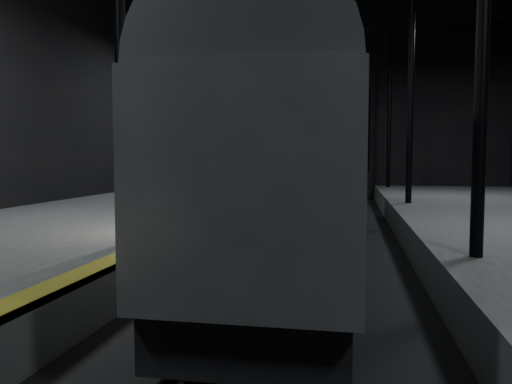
# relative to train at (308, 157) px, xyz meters

# --- Properties ---
(ground) EXTENTS (44.00, 44.00, 0.00)m
(ground) POSITION_rel_train_xyz_m (0.00, -1.05, -3.02)
(ground) COLOR black
(ground) RESTS_ON ground
(platform_left) EXTENTS (9.00, 43.80, 1.00)m
(platform_left) POSITION_rel_train_xyz_m (-7.50, -1.05, -2.52)
(platform_left) COLOR #4D4D4B
(platform_left) RESTS_ON ground
(tactile_strip) EXTENTS (0.50, 43.80, 0.01)m
(tactile_strip) POSITION_rel_train_xyz_m (-3.25, -1.05, -2.02)
(tactile_strip) COLOR olive
(tactile_strip) RESTS_ON platform_left
(track) EXTENTS (2.40, 43.00, 0.24)m
(track) POSITION_rel_train_xyz_m (0.00, -1.05, -2.95)
(track) COLOR #3F3328
(track) RESTS_ON ground
(train) EXTENTS (3.03, 20.26, 5.42)m
(train) POSITION_rel_train_xyz_m (0.00, 0.00, 0.00)
(train) COLOR #93959A
(train) RESTS_ON ground
(woman) EXTENTS (0.74, 0.55, 1.87)m
(woman) POSITION_rel_train_xyz_m (-3.80, 0.04, -1.09)
(woman) COLOR tan
(woman) RESTS_ON platform_left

